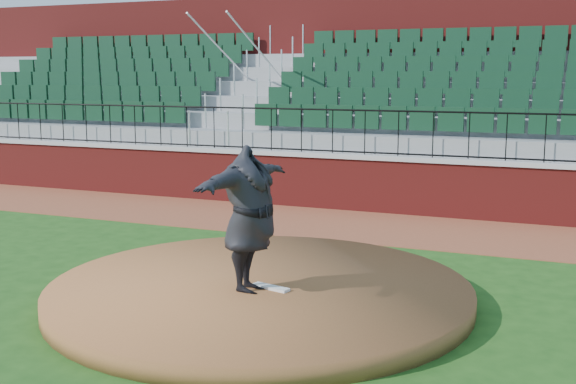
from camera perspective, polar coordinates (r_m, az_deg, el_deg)
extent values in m
plane|color=#1C4814|center=(10.16, -3.27, -8.54)|extent=(90.00, 90.00, 0.00)
cube|color=brown|center=(15.04, 5.69, -2.62)|extent=(34.00, 3.20, 0.01)
cube|color=maroon|center=(16.45, 7.33, 0.49)|extent=(34.00, 0.35, 1.20)
cube|color=#B7B7B7|center=(16.36, 7.38, 2.74)|extent=(34.00, 0.45, 0.10)
cube|color=maroon|center=(21.64, 11.33, 8.22)|extent=(34.00, 0.50, 5.50)
cylinder|color=brown|center=(10.10, -2.24, -7.90)|extent=(5.85, 5.85, 0.25)
cube|color=white|center=(9.80, -1.38, -7.57)|extent=(0.57, 0.27, 0.04)
imported|color=black|center=(9.48, -3.06, -2.15)|extent=(0.67, 2.41, 1.96)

